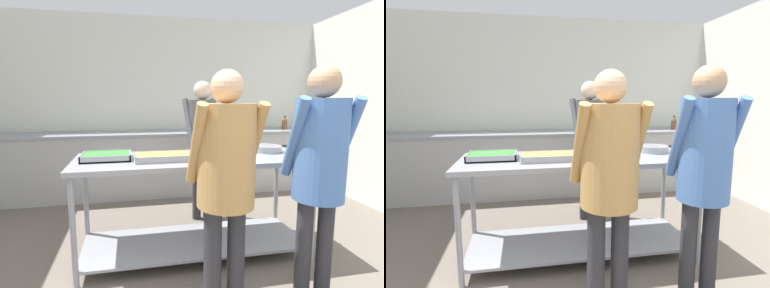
# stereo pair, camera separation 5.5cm
# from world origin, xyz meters

# --- Properties ---
(wall_rear) EXTENTS (5.09, 0.06, 2.65)m
(wall_rear) POSITION_xyz_m (0.00, 3.90, 1.32)
(wall_rear) COLOR silver
(wall_rear) RESTS_ON ground_plane
(back_counter) EXTENTS (4.93, 0.65, 0.93)m
(back_counter) POSITION_xyz_m (0.00, 3.53, 0.47)
(back_counter) COLOR #A8A8A8
(back_counter) RESTS_ON ground_plane
(serving_counter) EXTENTS (2.05, 0.77, 0.91)m
(serving_counter) POSITION_xyz_m (-0.04, 1.65, 0.61)
(serving_counter) COLOR gray
(serving_counter) RESTS_ON ground_plane
(serving_tray_vegetables) EXTENTS (0.40, 0.32, 0.05)m
(serving_tray_vegetables) POSITION_xyz_m (-0.79, 1.70, 0.93)
(serving_tray_vegetables) COLOR gray
(serving_tray_vegetables) RESTS_ON serving_counter
(serving_tray_roast) EXTENTS (0.45, 0.28, 0.05)m
(serving_tray_roast) POSITION_xyz_m (-0.33, 1.57, 0.93)
(serving_tray_roast) COLOR gray
(serving_tray_roast) RESTS_ON serving_counter
(plate_stack) EXTENTS (0.27, 0.27, 0.07)m
(plate_stack) POSITION_xyz_m (0.07, 1.45, 0.94)
(plate_stack) COLOR white
(plate_stack) RESTS_ON serving_counter
(broccoli_bowl) EXTENTS (0.22, 0.22, 0.10)m
(broccoli_bowl) POSITION_xyz_m (0.35, 1.58, 0.95)
(broccoli_bowl) COLOR #B2B2B7
(broccoli_bowl) RESTS_ON serving_counter
(sauce_pan) EXTENTS (0.42, 0.28, 0.06)m
(sauce_pan) POSITION_xyz_m (0.70, 1.76, 0.94)
(sauce_pan) COLOR gray
(sauce_pan) RESTS_ON serving_counter
(guest_serving_left) EXTENTS (0.49, 0.38, 1.60)m
(guest_serving_left) POSITION_xyz_m (0.01, 0.92, 0.98)
(guest_serving_left) COLOR #2D2D33
(guest_serving_left) RESTS_ON ground_plane
(guest_serving_right) EXTENTS (0.46, 0.35, 1.63)m
(guest_serving_right) POSITION_xyz_m (0.65, 0.87, 1.01)
(guest_serving_right) COLOR #2D2D33
(guest_serving_right) RESTS_ON ground_plane
(cook_behind_counter) EXTENTS (0.45, 0.37, 1.61)m
(cook_behind_counter) POSITION_xyz_m (0.23, 2.45, 1.01)
(cook_behind_counter) COLOR #2D2D33
(cook_behind_counter) RESTS_ON ground_plane
(water_bottle) EXTENTS (0.08, 0.08, 0.22)m
(water_bottle) POSITION_xyz_m (1.83, 3.49, 1.03)
(water_bottle) COLOR brown
(water_bottle) RESTS_ON back_counter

